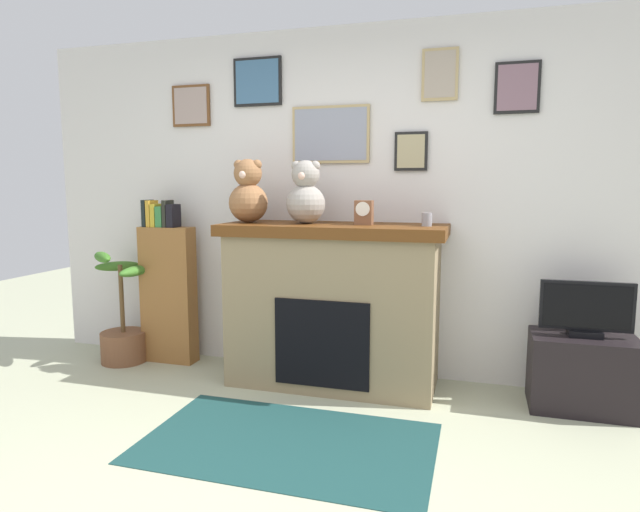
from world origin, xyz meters
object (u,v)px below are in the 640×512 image
(television, at_px, (586,310))
(teddy_bear_tan, at_px, (248,194))
(potted_plant, at_px, (123,329))
(bookshelf, at_px, (168,289))
(tv_stand, at_px, (582,373))
(fireplace, at_px, (333,304))
(mantel_clock, at_px, (364,213))
(candle_jar, at_px, (427,220))
(teddy_bear_grey, at_px, (306,195))

(television, height_order, teddy_bear_tan, teddy_bear_tan)
(potted_plant, distance_m, teddy_bear_tan, 1.59)
(bookshelf, relative_size, teddy_bear_tan, 2.86)
(tv_stand, bearing_deg, teddy_bear_tan, -179.49)
(fireplace, height_order, teddy_bear_tan, teddy_bear_tan)
(tv_stand, bearing_deg, potted_plant, -179.66)
(bookshelf, xyz_separation_m, television, (3.08, -0.10, 0.05))
(tv_stand, bearing_deg, mantel_clock, -179.15)
(potted_plant, height_order, tv_stand, potted_plant)
(potted_plant, relative_size, candle_jar, 10.21)
(bookshelf, bearing_deg, teddy_bear_tan, -8.82)
(bookshelf, height_order, television, bookshelf)
(fireplace, xyz_separation_m, tv_stand, (1.66, 0.00, -0.35))
(candle_jar, bearing_deg, bookshelf, 176.69)
(candle_jar, height_order, teddy_bear_grey, teddy_bear_grey)
(tv_stand, relative_size, television, 1.15)
(television, distance_m, teddy_bear_grey, 1.99)
(fireplace, distance_m, teddy_bear_grey, 0.81)
(bookshelf, distance_m, television, 3.08)
(potted_plant, bearing_deg, bookshelf, 18.50)
(television, bearing_deg, fireplace, -179.97)
(candle_jar, distance_m, teddy_bear_grey, 0.87)
(mantel_clock, xyz_separation_m, teddy_bear_grey, (-0.42, 0.00, 0.12))
(candle_jar, bearing_deg, tv_stand, 1.13)
(potted_plant, distance_m, candle_jar, 2.61)
(fireplace, bearing_deg, bookshelf, 175.88)
(teddy_bear_grey, bearing_deg, teddy_bear_tan, -180.00)
(tv_stand, height_order, candle_jar, candle_jar)
(tv_stand, relative_size, teddy_bear_tan, 1.38)
(television, distance_m, mantel_clock, 1.56)
(fireplace, distance_m, television, 1.66)
(television, bearing_deg, tv_stand, 90.00)
(television, xyz_separation_m, candle_jar, (-1.01, -0.02, 0.56))
(mantel_clock, bearing_deg, potted_plant, 179.97)
(television, height_order, mantel_clock, mantel_clock)
(bookshelf, height_order, teddy_bear_grey, teddy_bear_grey)
(tv_stand, bearing_deg, fireplace, -179.92)
(fireplace, xyz_separation_m, bookshelf, (-1.42, 0.10, 0.01))
(fireplace, relative_size, mantel_clock, 9.36)
(tv_stand, distance_m, candle_jar, 1.40)
(television, bearing_deg, candle_jar, -178.95)
(bookshelf, bearing_deg, candle_jar, -3.31)
(candle_jar, relative_size, teddy_bear_tan, 0.19)
(fireplace, height_order, mantel_clock, mantel_clock)
(tv_stand, bearing_deg, teddy_bear_grey, -179.37)
(fireplace, height_order, television, fireplace)
(bookshelf, distance_m, tv_stand, 3.10)
(teddy_bear_grey, bearing_deg, potted_plant, 179.99)
(tv_stand, relative_size, mantel_clock, 3.77)
(potted_plant, relative_size, tv_stand, 1.43)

